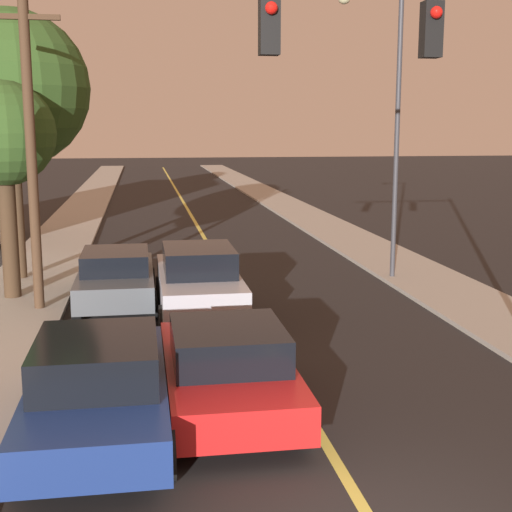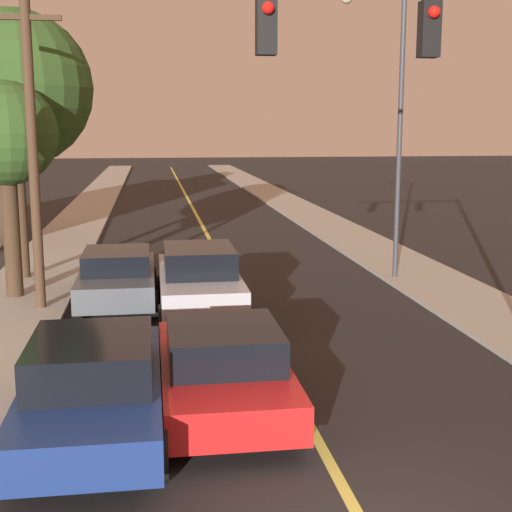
% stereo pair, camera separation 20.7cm
% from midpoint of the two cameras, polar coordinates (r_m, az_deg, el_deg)
% --- Properties ---
extents(road_surface, '(8.72, 80.00, 0.01)m').
position_cam_midpoint_polar(road_surface, '(42.96, -5.98, 4.32)').
color(road_surface, black).
rests_on(road_surface, ground).
extents(sidewalk_left, '(2.50, 80.00, 0.12)m').
position_cam_midpoint_polar(sidewalk_left, '(43.02, -13.48, 4.18)').
color(sidewalk_left, '#9E998E').
rests_on(sidewalk_left, ground).
extents(sidewalk_right, '(2.50, 80.00, 0.12)m').
position_cam_midpoint_polar(sidewalk_right, '(43.63, 1.42, 4.54)').
color(sidewalk_right, '#9E998E').
rests_on(sidewalk_right, ground).
extents(car_near_lane_front, '(2.04, 4.37, 1.42)m').
position_cam_midpoint_polar(car_near_lane_front, '(11.19, -2.85, -8.88)').
color(car_near_lane_front, red).
rests_on(car_near_lane_front, ground).
extents(car_near_lane_second, '(1.90, 4.74, 1.74)m').
position_cam_midpoint_polar(car_near_lane_second, '(16.43, -4.98, -2.12)').
color(car_near_lane_second, '#A5A8B2').
rests_on(car_near_lane_second, ground).
extents(car_outer_lane_front, '(2.02, 4.75, 1.52)m').
position_cam_midpoint_polar(car_outer_lane_front, '(10.54, -13.04, -10.06)').
color(car_outer_lane_front, navy).
rests_on(car_outer_lane_front, ground).
extents(car_outer_lane_second, '(1.94, 4.57, 1.41)m').
position_cam_midpoint_polar(car_outer_lane_second, '(18.12, -11.44, -1.62)').
color(car_outer_lane_second, '#474C51').
rests_on(car_outer_lane_second, ground).
extents(traffic_signal_mast, '(6.13, 0.42, 6.72)m').
position_cam_midpoint_polar(traffic_signal_mast, '(12.74, 15.25, 12.49)').
color(traffic_signal_mast, '#333338').
rests_on(traffic_signal_mast, ground).
extents(streetlamp_right, '(1.87, 0.36, 7.93)m').
position_cam_midpoint_polar(streetlamp_right, '(20.62, 9.95, 12.15)').
color(streetlamp_right, '#333338').
rests_on(streetlamp_right, ground).
extents(utility_pole_left, '(1.60, 0.24, 7.32)m').
position_cam_midpoint_polar(utility_pole_left, '(17.50, -17.90, 8.26)').
color(utility_pole_left, '#422D1E').
rests_on(utility_pole_left, ground).
extents(tree_left_near, '(2.59, 2.59, 5.43)m').
position_cam_midpoint_polar(tree_left_near, '(18.91, -19.87, 8.98)').
color(tree_left_near, '#3D2B1C').
rests_on(tree_left_near, ground).
extents(tree_left_far, '(4.34, 4.34, 7.51)m').
position_cam_midpoint_polar(tree_left_far, '(21.36, -19.31, 12.52)').
color(tree_left_far, '#3D2B1C').
rests_on(tree_left_far, ground).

